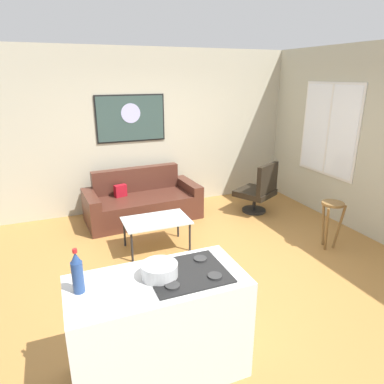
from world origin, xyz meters
The scene contains 12 objects.
ground centered at (0.00, 0.00, -0.02)m, with size 6.40×6.40×0.04m, color #A47138.
back_wall centered at (0.00, 2.42, 1.40)m, with size 6.40×0.05×2.80m, color #B7B199.
right_wall centered at (2.62, 0.30, 1.40)m, with size 0.05×6.40×2.80m, color #B5B299.
couch centered at (-0.40, 1.84, 0.27)m, with size 1.93×0.97×0.82m.
coffee_table centered at (-0.49, 0.69, 0.40)m, with size 0.90×0.58×0.44m.
armchair centered at (1.58, 1.32, 0.43)m, with size 0.81×0.80×0.91m.
bar_stool centered at (1.78, -0.20, 0.52)m, with size 0.35×0.34×0.69m.
kitchen_counter centered at (-1.08, -1.41, 0.44)m, with size 1.35×0.66×0.91m.
soda_bottle centered at (-1.64, -1.35, 1.04)m, with size 0.08×0.08×0.34m.
mixing_bowl centered at (-1.05, -1.39, 0.94)m, with size 0.28×0.28×0.12m.
wall_painting centered at (-0.40, 2.38, 1.64)m, with size 1.19×0.03×0.80m.
window centered at (2.59, 0.90, 1.48)m, with size 0.03×1.27×1.52m.
Camera 1 is at (-1.68, -3.61, 2.35)m, focal length 32.42 mm.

